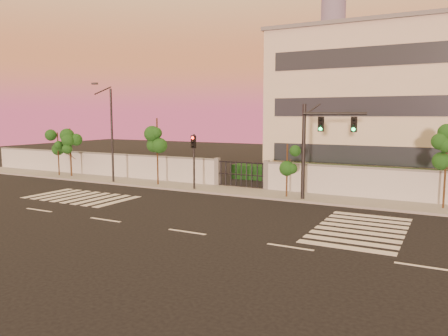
{
  "coord_description": "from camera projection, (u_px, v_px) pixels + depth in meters",
  "views": [
    {
      "loc": [
        10.73,
        -16.58,
        5.35
      ],
      "look_at": [
        -1.25,
        6.0,
        2.28
      ],
      "focal_mm": 35.0,
      "sensor_mm": 36.0,
      "label": 1
    }
  ],
  "objects": [
    {
      "name": "street_tree_c",
      "position": [
        158.0,
        136.0,
        32.8
      ],
      "size": [
        1.51,
        1.2,
        5.17
      ],
      "color": "#382314",
      "rests_on": "ground"
    },
    {
      "name": "street_tree_b",
      "position": [
        71.0,
        141.0,
        37.46
      ],
      "size": [
        1.63,
        1.3,
        4.26
      ],
      "color": "#382314",
      "rests_on": "ground"
    },
    {
      "name": "distant_skyscraper",
      "position": [
        333.0,
        30.0,
        288.59
      ],
      "size": [
        16.0,
        16.0,
        118.0
      ],
      "color": "slate",
      "rests_on": "ground"
    },
    {
      "name": "street_tree_e",
      "position": [
        447.0,
        147.0,
        24.3
      ],
      "size": [
        1.47,
        1.17,
        4.87
      ],
      "color": "#382314",
      "rests_on": "ground"
    },
    {
      "name": "hedge_row",
      "position": [
        308.0,
        177.0,
        32.46
      ],
      "size": [
        41.0,
        4.25,
        1.8
      ],
      "color": "#0F3314",
      "rests_on": "ground"
    },
    {
      "name": "street_tree_a",
      "position": [
        58.0,
        144.0,
        38.04
      ],
      "size": [
        1.33,
        1.06,
        3.9
      ],
      "color": "#382314",
      "rests_on": "ground"
    },
    {
      "name": "road_markings",
      "position": [
        200.0,
        212.0,
        24.2
      ],
      "size": [
        57.0,
        7.62,
        0.02
      ],
      "color": "silver",
      "rests_on": "ground"
    },
    {
      "name": "street_tree_d",
      "position": [
        288.0,
        159.0,
        27.96
      ],
      "size": [
        1.34,
        1.07,
        3.54
      ],
      "color": "#382314",
      "rests_on": "ground"
    },
    {
      "name": "ground",
      "position": [
        187.0,
        232.0,
        20.17
      ],
      "size": [
        120.0,
        120.0,
        0.0
      ],
      "primitive_type": "plane",
      "color": "black",
      "rests_on": "ground"
    },
    {
      "name": "traffic_signal_main",
      "position": [
        316.0,
        141.0,
        26.7
      ],
      "size": [
        3.78,
        1.2,
        6.06
      ],
      "rotation": [
        0.0,
        0.0,
        0.29
      ],
      "color": "black",
      "rests_on": "ground"
    },
    {
      "name": "perimeter_wall",
      "position": [
        281.0,
        177.0,
        30.52
      ],
      "size": [
        60.0,
        0.36,
        2.2
      ],
      "color": "silver",
      "rests_on": "ground"
    },
    {
      "name": "sidewalk",
      "position": [
        272.0,
        194.0,
        29.37
      ],
      "size": [
        60.0,
        3.0,
        0.15
      ],
      "primitive_type": "cube",
      "color": "gray",
      "rests_on": "ground"
    },
    {
      "name": "traffic_signal_secondary",
      "position": [
        194.0,
        155.0,
        30.89
      ],
      "size": [
        0.32,
        0.32,
        4.06
      ],
      "rotation": [
        0.0,
        0.0,
        0.07
      ],
      "color": "black",
      "rests_on": "ground"
    },
    {
      "name": "streetlight_west",
      "position": [
        110.0,
        130.0,
        33.95
      ],
      "size": [
        0.46,
        1.87,
        7.77
      ],
      "color": "black",
      "rests_on": "ground"
    },
    {
      "name": "institutional_building",
      "position": [
        433.0,
        105.0,
        34.53
      ],
      "size": [
        24.4,
        12.4,
        12.25
      ],
      "color": "beige",
      "rests_on": "ground"
    }
  ]
}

